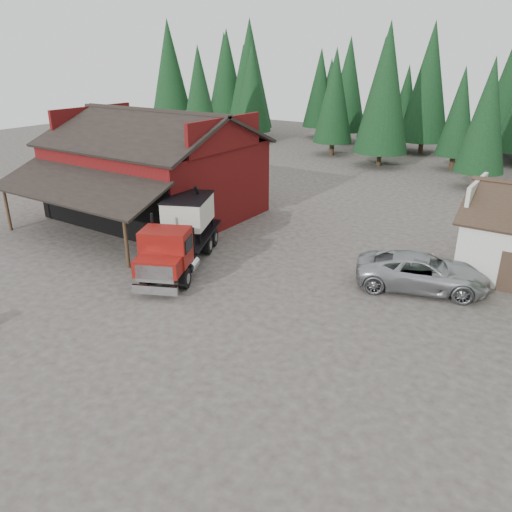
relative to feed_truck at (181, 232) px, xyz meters
The scene contains 8 objects.
ground 5.64m from the feed_truck, 48.96° to the right, with size 120.00×120.00×0.00m, color #3F3831.
red_barn 9.56m from the feed_truck, 141.91° to the left, with size 12.80×13.63×7.18m.
conifer_backdrop 38.18m from the feed_truck, 84.73° to the left, with size 76.00×16.00×16.00m, color black, non-canonical shape.
near_pine_a 30.62m from the feed_truck, 127.65° to the left, with size 4.40×4.40×11.40m.
near_pine_b 27.96m from the feed_truck, 69.90° to the left, with size 3.96×3.96×10.40m.
near_pine_d 30.49m from the feed_truck, 90.95° to the left, with size 5.28×5.28×13.40m.
feed_truck is the anchor object (origin of this frame).
silver_car 12.25m from the feed_truck, 19.56° to the left, with size 2.82×6.12×1.70m, color #9FA2A6.
Camera 1 is at (13.49, -14.30, 10.53)m, focal length 35.00 mm.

